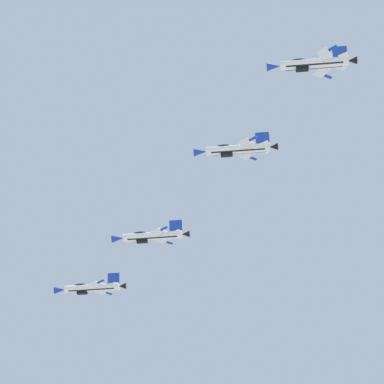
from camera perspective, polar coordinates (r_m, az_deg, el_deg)
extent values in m
cylinder|color=white|center=(167.56, -7.61, -7.25)|extent=(11.32, 7.30, 1.70)
cube|color=black|center=(167.43, -7.62, -7.40)|extent=(9.52, 6.15, 1.08)
cone|color=#1938A8|center=(169.05, -10.01, -7.35)|extent=(2.86, 2.53, 1.56)
cone|color=black|center=(166.43, -5.32, -7.14)|extent=(2.06, 1.96, 1.36)
ellipsoid|color=#192333|center=(168.26, -8.50, -7.08)|extent=(3.53, 2.87, 1.51)
cube|color=black|center=(167.76, -8.35, -7.54)|extent=(2.59, 2.27, 1.28)
cube|color=white|center=(164.77, -7.20, -7.00)|extent=(4.15, 3.62, 2.31)
cube|color=#1938A8|center=(162.59, -6.95, -6.77)|extent=(1.38, 1.67, 0.49)
cube|color=white|center=(169.69, -6.87, -7.49)|extent=(1.96, 3.75, 2.31)
cube|color=#1938A8|center=(171.49, -6.37, -7.67)|extent=(1.61, 0.63, 0.49)
cube|color=white|center=(165.24, -5.97, -7.02)|extent=(2.60, 2.56, 1.26)
cube|color=white|center=(168.12, -5.79, -7.31)|extent=(1.93, 2.17, 1.26)
cube|color=#1938A8|center=(167.25, -5.98, -6.58)|extent=(3.00, 2.57, 2.34)
cylinder|color=white|center=(152.51, -3.01, -3.38)|extent=(11.32, 7.30, 1.70)
cube|color=black|center=(152.37, -3.01, -3.55)|extent=(9.51, 6.14, 1.12)
cone|color=#1938A8|center=(153.43, -5.67, -3.54)|extent=(2.86, 2.53, 1.56)
cone|color=black|center=(151.95, -0.48, -3.22)|extent=(2.06, 1.96, 1.36)
ellipsoid|color=#192333|center=(153.01, -4.00, -3.21)|extent=(3.54, 2.88, 1.52)
cube|color=black|center=(152.51, -3.81, -3.72)|extent=(2.59, 2.27, 1.30)
cube|color=white|center=(149.85, -2.48, -3.07)|extent=(4.09, 3.58, 2.44)
cube|color=#1938A8|center=(147.76, -2.14, -2.79)|extent=(1.37, 1.67, 0.50)
cube|color=white|center=(154.79, -2.27, -3.66)|extent=(1.96, 3.67, 2.44)
cube|color=#1938A8|center=(156.68, -1.78, -3.87)|extent=(1.61, 0.63, 0.50)
cube|color=white|center=(150.62, -1.15, -3.08)|extent=(2.57, 2.54, 1.33)
cube|color=white|center=(153.51, -1.05, -3.43)|extent=(1.92, 2.13, 1.33)
cube|color=#1938A8|center=(152.65, -1.24, -2.62)|extent=(3.04, 2.64, 2.29)
cylinder|color=white|center=(141.78, 3.50, 3.26)|extent=(11.32, 7.30, 1.70)
cube|color=black|center=(141.60, 3.51, 3.08)|extent=(9.51, 6.13, 1.14)
cone|color=#1938A8|center=(141.85, 0.61, 3.06)|extent=(2.86, 2.53, 1.56)
cone|color=black|center=(142.05, 6.22, 3.44)|extent=(2.06, 1.96, 1.36)
ellipsoid|color=#192333|center=(142.02, 2.42, 3.42)|extent=(3.54, 2.89, 1.53)
cube|color=black|center=(141.45, 2.65, 2.90)|extent=(2.59, 2.27, 1.31)
cube|color=white|center=(139.39, 4.20, 3.69)|extent=(4.05, 3.55, 2.51)
cube|color=#1938A8|center=(137.50, 4.66, 4.07)|extent=(1.37, 1.66, 0.51)
cube|color=white|center=(144.19, 4.20, 2.86)|extent=(1.96, 3.63, 2.51)
cube|color=#1938A8|center=(146.16, 4.63, 2.58)|extent=(1.61, 0.63, 0.51)
cube|color=white|center=(140.55, 5.57, 3.64)|extent=(2.56, 2.53, 1.36)
cube|color=white|center=(143.35, 5.54, 3.15)|extent=(1.92, 2.11, 1.36)
cube|color=#1938A8|center=(142.65, 5.38, 4.05)|extent=(3.06, 2.67, 2.27)
cylinder|color=white|center=(136.59, 9.25, 9.62)|extent=(11.32, 7.30, 1.70)
cube|color=black|center=(136.35, 9.27, 9.45)|extent=(9.51, 6.14, 1.10)
cone|color=#1938A8|center=(135.90, 6.22, 9.46)|extent=(2.86, 2.53, 1.56)
cone|color=black|center=(137.57, 12.08, 9.74)|extent=(2.06, 1.96, 1.36)
ellipsoid|color=#192333|center=(136.62, 8.11, 9.79)|extent=(3.53, 2.88, 1.51)
cube|color=black|center=(135.93, 8.37, 9.28)|extent=(2.59, 2.27, 1.29)
cube|color=white|center=(134.56, 10.08, 10.20)|extent=(4.12, 3.59, 2.39)
cube|color=#1938A8|center=(132.95, 10.65, 10.70)|extent=(1.37, 1.67, 0.50)
cube|color=white|center=(138.98, 9.88, 9.06)|extent=(1.96, 3.70, 2.39)
cube|color=#1938A8|center=(140.93, 10.26, 8.64)|extent=(1.61, 0.63, 0.50)
cube|color=white|center=(136.01, 11.47, 10.05)|extent=(2.59, 2.55, 1.30)
cube|color=white|center=(138.59, 11.32, 9.38)|extent=(1.92, 2.15, 1.30)
cube|color=#1938A8|center=(138.19, 11.18, 10.35)|extent=(3.02, 2.61, 2.31)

